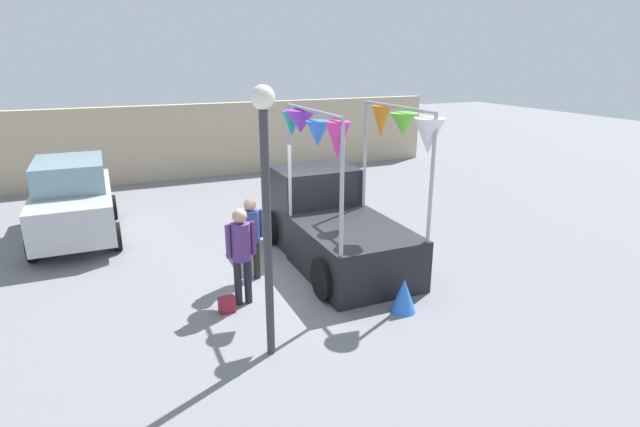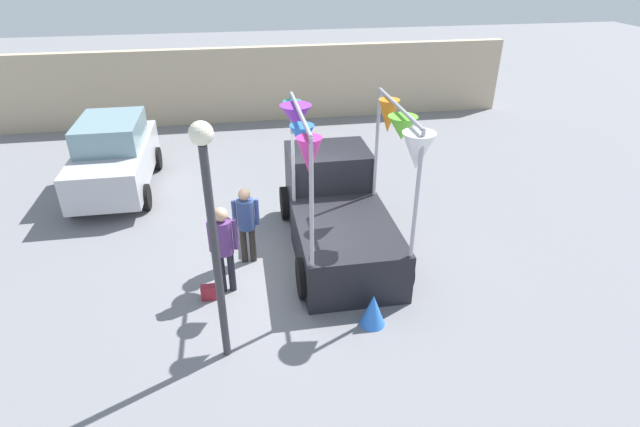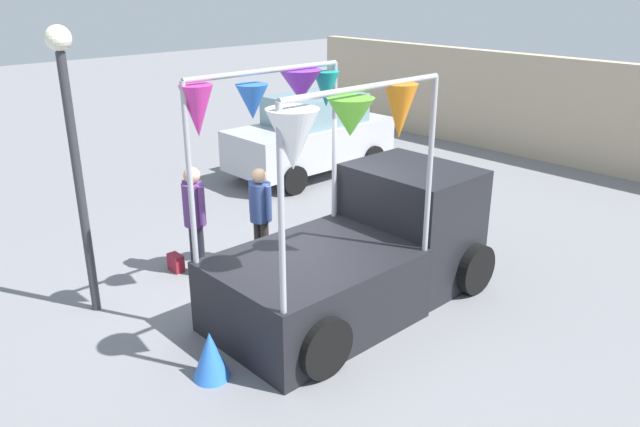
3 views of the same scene
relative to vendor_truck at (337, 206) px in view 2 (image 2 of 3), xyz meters
name	(u,v)px [view 2 (image 2 of 3)]	position (x,y,z in m)	size (l,w,h in m)	color
ground_plane	(296,261)	(-0.97, -0.58, -0.91)	(60.00, 60.00, 0.00)	slate
vendor_truck	(337,206)	(0.00, 0.00, 0.00)	(2.51, 4.15, 3.32)	black
parked_car	(114,156)	(-5.13, 3.62, 0.03)	(1.88, 4.00, 1.88)	#B7B7BC
person_customer	(223,242)	(-2.34, -1.32, 0.16)	(0.53, 0.34, 1.76)	black
person_vendor	(246,219)	(-1.91, -0.39, 0.08)	(0.53, 0.34, 1.65)	#2D2823
handbag	(209,292)	(-2.69, -1.52, -0.77)	(0.28, 0.16, 0.28)	maroon
street_lamp	(211,216)	(-2.38, -2.99, 1.62)	(0.32, 0.32, 3.87)	#333338
brick_boundary_wall	(261,84)	(-0.97, 8.88, 0.39)	(18.00, 0.36, 2.60)	tan
folded_kite_bundle_azure	(373,310)	(0.10, -2.70, -0.61)	(0.44, 0.44, 0.60)	blue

